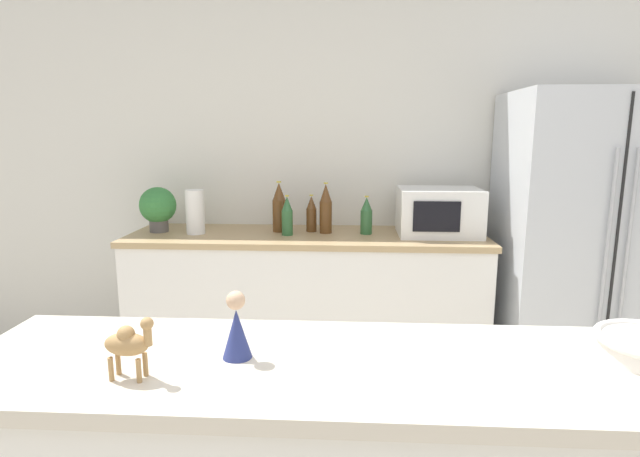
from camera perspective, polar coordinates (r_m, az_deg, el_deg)
name	(u,v)px	position (r m, az deg, el deg)	size (l,w,h in m)	color
wall_back	(350,166)	(3.30, 3.46, 7.17)	(8.00, 0.06, 2.55)	silver
back_counter	(307,303)	(3.15, -1.49, -8.47)	(2.16, 0.63, 0.88)	white
refrigerator	(582,244)	(3.26, 27.80, -1.54)	(0.90, 0.73, 1.72)	silver
potted_plant	(158,207)	(3.23, -18.04, 2.36)	(0.22, 0.22, 0.28)	#595451
paper_towel_roll	(195,212)	(3.11, -14.09, 1.85)	(0.11, 0.11, 0.27)	white
microwave	(439,212)	(3.07, 13.41, 1.88)	(0.48, 0.37, 0.28)	white
back_bottle_0	(279,208)	(3.09, -4.69, 2.39)	(0.08, 0.08, 0.31)	brown
back_bottle_1	(366,216)	(3.03, 5.32, 1.44)	(0.07, 0.07, 0.23)	#2D6033
back_bottle_2	(287,216)	(2.98, -3.77, 1.41)	(0.07, 0.07, 0.24)	#2D6033
back_bottle_3	(311,214)	(3.09, -0.99, 1.66)	(0.06, 0.06, 0.23)	brown
back_bottle_4	(326,209)	(3.04, 0.66, 2.24)	(0.08, 0.08, 0.31)	brown
camel_figurine	(129,343)	(1.09, -21.02, -12.10)	(0.11, 0.05, 0.13)	#A87F4C
wise_man_figurine_blue	(237,329)	(1.13, -9.51, -11.29)	(0.07, 0.07, 0.15)	navy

